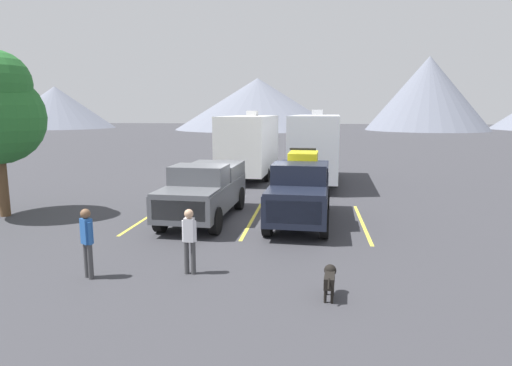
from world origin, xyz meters
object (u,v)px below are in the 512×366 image
object	(u,v)px
camper_trailer_a	(249,143)
person_a	(87,239)
pickup_truck_a	(205,189)
pickup_truck_b	(301,189)
dog	(330,278)
camper_trailer_b	(316,145)
person_b	(189,237)

from	to	relation	value
camper_trailer_a	person_a	xyz separation A→B (m)	(-1.59, -15.67, -1.11)
pickup_truck_a	person_a	size ratio (longest dim) A/B	3.27
pickup_truck_b	person_a	world-z (taller)	pickup_truck_b
pickup_truck_b	camper_trailer_a	bearing A→B (deg)	108.92
pickup_truck_b	dog	bearing A→B (deg)	-82.70
person_a	dog	xyz separation A→B (m)	(5.69, -0.32, -0.55)
person_a	camper_trailer_a	bearing A→B (deg)	84.22
pickup_truck_a	camper_trailer_a	world-z (taller)	camper_trailer_a
camper_trailer_a	camper_trailer_b	distance (m)	3.98
pickup_truck_a	dog	world-z (taller)	pickup_truck_a
pickup_truck_a	camper_trailer_b	world-z (taller)	camper_trailer_b
camper_trailer_a	person_b	distance (m)	15.15
pickup_truck_b	person_a	bearing A→B (deg)	-128.49
person_b	person_a	bearing A→B (deg)	-165.97
camper_trailer_b	dog	bearing A→B (deg)	-89.02
camper_trailer_b	person_a	distance (m)	15.67
pickup_truck_b	camper_trailer_a	world-z (taller)	camper_trailer_a
person_b	dog	size ratio (longest dim) A/B	1.91
dog	camper_trailer_b	bearing A→B (deg)	90.98
pickup_truck_a	pickup_truck_b	world-z (taller)	pickup_truck_b
camper_trailer_b	pickup_truck_b	bearing A→B (deg)	-93.81
pickup_truck_b	camper_trailer_b	xyz separation A→B (m)	(0.57, 8.54, 0.91)
pickup_truck_a	pickup_truck_b	size ratio (longest dim) A/B	1.00
pickup_truck_b	dog	distance (m)	6.54
person_a	person_b	distance (m)	2.40
dog	pickup_truck_a	bearing A→B (deg)	124.18
pickup_truck_b	person_a	xyz separation A→B (m)	(-4.86, -6.11, -0.23)
pickup_truck_a	person_b	size ratio (longest dim) A/B	3.41
pickup_truck_b	person_a	size ratio (longest dim) A/B	3.26
pickup_truck_a	person_a	bearing A→B (deg)	-102.35
person_b	dog	bearing A→B (deg)	-15.13
person_b	dog	distance (m)	3.51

